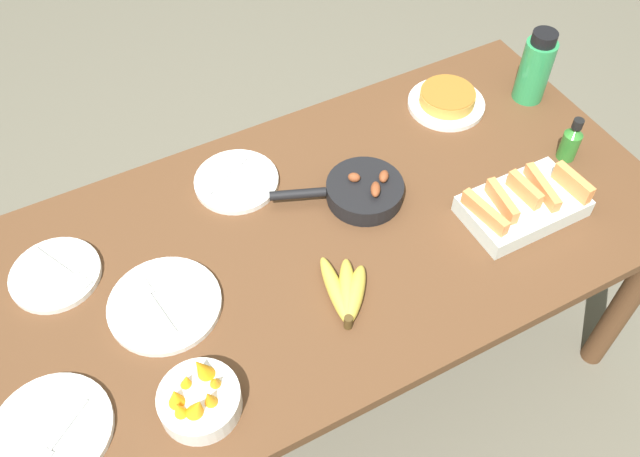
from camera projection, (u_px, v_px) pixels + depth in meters
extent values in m
plane|color=#666051|center=(320.00, 370.00, 2.23)|extent=(14.00, 14.00, 0.00)
cube|color=brown|center=(320.00, 240.00, 1.68)|extent=(1.77, 0.87, 0.03)
cylinder|color=brown|center=(627.00, 300.00, 1.99)|extent=(0.07, 0.07, 0.68)
cylinder|color=brown|center=(2.00, 332.00, 1.93)|extent=(0.07, 0.07, 0.68)
cylinder|color=brown|center=(475.00, 142.00, 2.41)|extent=(0.07, 0.07, 0.68)
ellipsoid|color=gold|center=(355.00, 294.00, 1.54)|extent=(0.14, 0.15, 0.04)
ellipsoid|color=gold|center=(347.00, 291.00, 1.54)|extent=(0.12, 0.18, 0.04)
ellipsoid|color=gold|center=(335.00, 290.00, 1.55)|extent=(0.07, 0.20, 0.04)
cylinder|color=#4C3819|center=(348.00, 322.00, 1.49)|extent=(0.02, 0.02, 0.04)
cube|color=silver|center=(522.00, 206.00, 1.69)|extent=(0.30, 0.18, 0.05)
cube|color=#ED8E4C|center=(485.00, 213.00, 1.63)|extent=(0.04, 0.14, 0.04)
cube|color=#ED8E4C|center=(502.00, 201.00, 1.65)|extent=(0.04, 0.13, 0.04)
cube|color=#ED8E4C|center=(525.00, 190.00, 1.67)|extent=(0.03, 0.11, 0.05)
cube|color=#ED8E4C|center=(542.00, 188.00, 1.68)|extent=(0.05, 0.14, 0.04)
cube|color=#ED8E4C|center=(573.00, 183.00, 1.68)|extent=(0.03, 0.12, 0.05)
cylinder|color=black|center=(364.00, 197.00, 1.74)|extent=(0.19, 0.19, 0.01)
cylinder|color=black|center=(365.00, 190.00, 1.72)|extent=(0.20, 0.20, 0.04)
cylinder|color=black|center=(299.00, 194.00, 1.70)|extent=(0.14, 0.08, 0.02)
ellipsoid|color=brown|center=(384.00, 176.00, 1.70)|extent=(0.05, 0.05, 0.03)
ellipsoid|color=brown|center=(375.00, 189.00, 1.67)|extent=(0.05, 0.06, 0.03)
ellipsoid|color=brown|center=(354.00, 177.00, 1.70)|extent=(0.04, 0.04, 0.03)
cylinder|color=white|center=(446.00, 104.00, 1.96)|extent=(0.22, 0.22, 0.02)
cylinder|color=gold|center=(447.00, 97.00, 1.94)|extent=(0.16, 0.16, 0.03)
cylinder|color=#9F6624|center=(448.00, 92.00, 1.93)|extent=(0.16, 0.16, 0.00)
cylinder|color=white|center=(55.00, 275.00, 1.59)|extent=(0.21, 0.21, 0.02)
cylinder|color=silver|center=(53.00, 260.00, 1.60)|extent=(0.07, 0.13, 0.01)
cube|color=silver|center=(81.00, 280.00, 1.56)|extent=(0.04, 0.06, 0.00)
cylinder|color=white|center=(165.00, 305.00, 1.53)|extent=(0.26, 0.26, 0.02)
cylinder|color=silver|center=(163.00, 313.00, 1.51)|extent=(0.03, 0.12, 0.01)
cube|color=silver|center=(145.00, 287.00, 1.55)|extent=(0.03, 0.05, 0.00)
cylinder|color=white|center=(236.00, 181.00, 1.77)|extent=(0.22, 0.22, 0.02)
cylinder|color=silver|center=(223.00, 180.00, 1.76)|extent=(0.10, 0.06, 0.01)
cube|color=silver|center=(240.00, 161.00, 1.80)|extent=(0.05, 0.04, 0.00)
cylinder|color=white|center=(52.00, 430.00, 1.35)|extent=(0.25, 0.25, 0.02)
cylinder|color=silver|center=(69.00, 424.00, 1.35)|extent=(0.10, 0.07, 0.01)
cylinder|color=white|center=(200.00, 401.00, 1.37)|extent=(0.17, 0.17, 0.05)
cone|color=orange|center=(216.00, 382.00, 1.35)|extent=(0.03, 0.04, 0.05)
cone|color=orange|center=(201.00, 368.00, 1.36)|extent=(0.06, 0.06, 0.07)
cone|color=orange|center=(186.00, 381.00, 1.36)|extent=(0.04, 0.04, 0.04)
cone|color=orange|center=(176.00, 397.00, 1.33)|extent=(0.05, 0.05, 0.05)
cone|color=orange|center=(179.00, 409.00, 1.32)|extent=(0.04, 0.05, 0.04)
cone|color=orange|center=(197.00, 407.00, 1.31)|extent=(0.06, 0.05, 0.06)
cone|color=orange|center=(209.00, 398.00, 1.32)|extent=(0.05, 0.04, 0.06)
cylinder|color=#2D9351|center=(534.00, 71.00, 1.92)|extent=(0.09, 0.09, 0.19)
cylinder|color=black|center=(545.00, 38.00, 1.83)|extent=(0.07, 0.07, 0.03)
cylinder|color=#337F2D|center=(569.00, 146.00, 1.81)|extent=(0.05, 0.05, 0.08)
cone|color=#337F2D|center=(575.00, 131.00, 1.76)|extent=(0.05, 0.05, 0.02)
cylinder|color=black|center=(578.00, 124.00, 1.75)|extent=(0.03, 0.03, 0.03)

